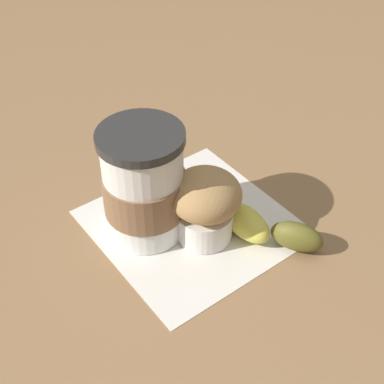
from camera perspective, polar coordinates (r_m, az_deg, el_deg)
name	(u,v)px	position (r m, az deg, el deg)	size (l,w,h in m)	color
ground_plane	(192,224)	(0.63, 0.00, -3.43)	(3.00, 3.00, 0.00)	#936D47
paper_napkin	(192,224)	(0.63, 0.00, -3.38)	(0.21, 0.21, 0.00)	white
coffee_cup	(144,186)	(0.59, -5.14, 0.65)	(0.09, 0.09, 0.13)	white
muffin	(204,204)	(0.59, 1.34, -1.27)	(0.08, 0.08, 0.09)	white
banana	(250,218)	(0.62, 6.17, -2.79)	(0.08, 0.18, 0.04)	#D6CC4C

